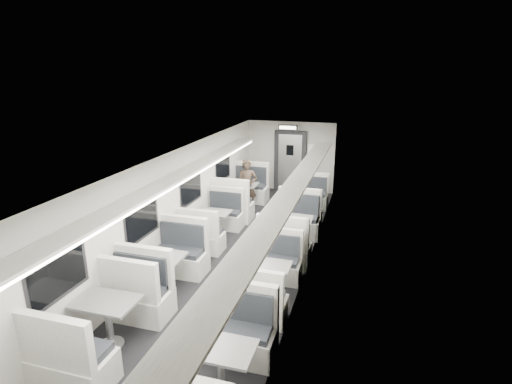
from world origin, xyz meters
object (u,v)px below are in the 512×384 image
Objects in this scene: booth_left_a at (241,196)px; booth_right_d at (221,371)px; booth_right_a at (308,204)px; booth_right_b at (292,233)px; vestibule_door at (290,162)px; booth_left_d at (109,323)px; booth_left_b at (214,225)px; booth_right_c at (268,281)px; exit_sign at (288,127)px; booth_left_c at (161,274)px; passenger at (247,186)px.

booth_left_a is 1.11× the size of booth_right_d.
booth_right_a is 0.88× the size of booth_right_b.
booth_right_d is 9.33m from vestibule_door.
booth_left_b is at bearing 90.00° from booth_left_d.
booth_right_c is 2.43m from booth_right_d.
exit_sign is (-1.00, 1.78, 1.92)m from booth_right_a.
booth_left_b is at bearing -103.80° from exit_sign.
exit_sign is at bearing -90.00° from vestibule_door.
booth_left_a is 1.04× the size of booth_left_d.
booth_right_b reaches higher than booth_right_a.
booth_right_a is at bearing -60.72° from exit_sign.
booth_left_c is 3.58× the size of exit_sign.
booth_left_d is 6.31m from passenger.
booth_right_c is 4.66m from passenger.
booth_left_b is 4.61m from exit_sign.
booth_right_a is at bearing 90.00° from booth_right_d.
booth_left_d is at bearing -135.10° from booth_right_c.
vestibule_door is at bearing 96.17° from booth_right_d.
booth_right_c is 0.92× the size of booth_right_d.
booth_right_c is at bearing -65.95° from booth_left_a.
booth_left_a is 4.91m from booth_right_c.
vestibule_door is at bearing 90.00° from exit_sign.
booth_left_b is at bearing -131.17° from booth_right_a.
booth_right_d is 9.03m from exit_sign.
booth_left_a reaches higher than booth_left_c.
vestibule_door reaches higher than booth_left_c.
vestibule_door reaches higher than booth_right_d.
booth_left_b is 0.96× the size of booth_right_d.
booth_left_d is 1.14× the size of booth_right_a.
vestibule_door is (-1.00, 2.27, 0.68)m from booth_right_a.
booth_left_a reaches higher than booth_right_c.
booth_left_a is 2.62m from vestibule_door.
booth_left_c is at bearing -98.45° from exit_sign.
booth_right_b reaches higher than booth_right_d.
booth_left_d is 2.05m from booth_right_d.
booth_left_b is 4.26m from booth_left_d.
booth_left_a is 6.48m from booth_left_d.
booth_right_c is (2.00, 0.39, -0.05)m from booth_left_c.
booth_right_c is at bearing -90.00° from booth_right_b.
booth_right_a is at bearing 90.00° from booth_right_c.
booth_right_c is 0.93× the size of vestibule_door.
booth_left_d is 1.41× the size of passenger.
booth_left_d is 1.08× the size of vestibule_door.
booth_left_a is at bearing 114.05° from booth_right_c.
booth_right_d is at bearing -90.00° from booth_right_b.
booth_left_a reaches higher than booth_right_b.
booth_right_b is at bearing -90.00° from booth_right_a.
booth_right_b is 1.07× the size of vestibule_door.
booth_left_b is 0.89× the size of booth_left_d.
passenger is (0.24, 6.29, 0.40)m from booth_left_d.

